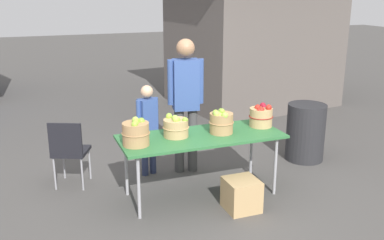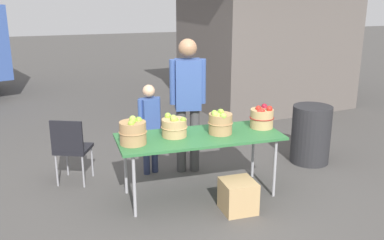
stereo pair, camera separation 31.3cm
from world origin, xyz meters
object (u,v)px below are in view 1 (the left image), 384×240
apple_basket_green_0 (136,133)px  produce_crate (241,195)px  child_customer (148,123)px  apple_basket_green_2 (221,122)px  folding_chair (69,148)px  apple_basket_red_0 (261,116)px  trash_barrel (306,132)px  vendor_adult (186,96)px  market_table (201,139)px  apple_basket_green_1 (176,127)px

apple_basket_green_0 → produce_crate: size_ratio=0.87×
apple_basket_green_0 → child_customer: bearing=67.3°
apple_basket_green_2 → folding_chair: (-1.67, 0.78, -0.38)m
apple_basket_red_0 → trash_barrel: size_ratio=0.37×
vendor_adult → child_customer: (-0.50, 0.07, -0.34)m
apple_basket_green_0 → apple_basket_green_2: (1.03, 0.05, -0.00)m
child_customer → produce_crate: bearing=101.8°
apple_basket_green_0 → apple_basket_red_0: apple_basket_green_0 is taller
trash_barrel → child_customer: bearing=173.1°
apple_basket_red_0 → folding_chair: size_ratio=0.35×
apple_basket_green_0 → produce_crate: (1.06, -0.45, -0.71)m
market_table → folding_chair: size_ratio=2.21×
apple_basket_green_1 → apple_basket_red_0: 1.10m
apple_basket_green_0 → apple_basket_green_1: 0.51m
vendor_adult → apple_basket_red_0: bearing=147.5°
market_table → vendor_adult: bearing=83.9°
apple_basket_green_2 → produce_crate: bearing=-86.1°
market_table → folding_chair: 1.64m
folding_chair → apple_basket_green_1: bearing=171.4°
apple_basket_green_0 → folding_chair: bearing=127.9°
apple_basket_red_0 → trash_barrel: (1.01, 0.47, -0.47)m
child_customer → produce_crate: child_customer is taller
apple_basket_red_0 → folding_chair: bearing=162.4°
apple_basket_green_0 → child_customer: 0.95m
apple_basket_green_1 → vendor_adult: 0.79m
apple_basket_green_0 → trash_barrel: bearing=12.8°
vendor_adult → trash_barrel: 1.87m
apple_basket_green_0 → apple_basket_green_2: bearing=2.8°
vendor_adult → produce_crate: (0.20, -1.25, -0.87)m
vendor_adult → folding_chair: size_ratio=2.07×
apple_basket_green_0 → trash_barrel: size_ratio=0.38×
trash_barrel → market_table: bearing=-163.6°
market_table → folding_chair: bearing=151.4°
market_table → apple_basket_green_2: (0.25, -0.00, 0.18)m
apple_basket_green_1 → folding_chair: apple_basket_green_1 is taller
trash_barrel → produce_crate: 1.88m
folding_chair → trash_barrel: folding_chair is taller
apple_basket_green_0 → apple_basket_green_2: 1.03m
apple_basket_red_0 → produce_crate: bearing=-132.9°
produce_crate → apple_basket_green_2: bearing=93.9°
child_customer → trash_barrel: (2.25, -0.27, -0.30)m
market_table → child_customer: size_ratio=1.57×
apple_basket_green_1 → vendor_adult: vendor_adult is taller
apple_basket_green_0 → vendor_adult: vendor_adult is taller
apple_basket_green_1 → apple_basket_green_2: (0.54, -0.07, 0.02)m
apple_basket_green_2 → trash_barrel: 1.73m
trash_barrel → produce_crate: trash_barrel is taller
apple_basket_green_0 → folding_chair: 1.12m
apple_basket_green_2 → produce_crate: size_ratio=0.82×
apple_basket_red_0 → market_table: bearing=-175.4°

